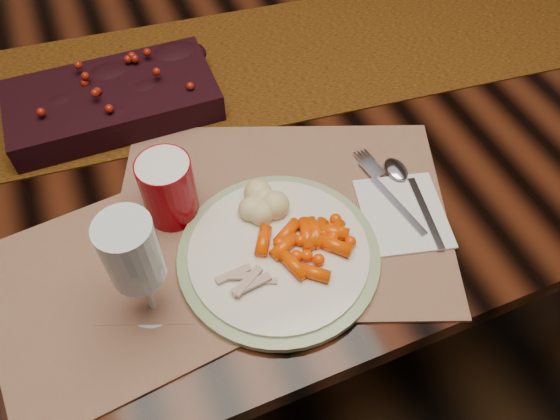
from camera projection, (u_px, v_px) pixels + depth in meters
name	position (u px, v px, depth m)	size (l,w,h in m)	color
floor	(252.00, 304.00, 1.56)	(5.00, 5.00, 0.00)	black
dining_table	(246.00, 229.00, 1.26)	(1.80, 1.00, 0.75)	black
table_runner	(242.00, 66.00, 1.03)	(1.70, 0.35, 0.00)	#4D2C0A
centerpiece	(112.00, 97.00, 0.92)	(0.35, 0.18, 0.07)	black
placemat_main	(281.00, 213.00, 0.82)	(0.49, 0.36, 0.00)	brown
placemat_second	(149.00, 274.00, 0.76)	(0.43, 0.31, 0.00)	olive
dinner_plate	(279.00, 254.00, 0.77)	(0.28, 0.28, 0.02)	silver
baby_carrots	(306.00, 248.00, 0.75)	(0.12, 0.10, 0.02)	#F54500
mashed_potatoes	(259.00, 201.00, 0.79)	(0.08, 0.07, 0.04)	tan
turkey_shreds	(244.00, 279.00, 0.72)	(0.08, 0.06, 0.02)	#AA958C
napkin	(403.00, 213.00, 0.81)	(0.12, 0.14, 0.00)	white
fork	(391.00, 195.00, 0.83)	(0.02, 0.16, 0.00)	silver
spoon	(416.00, 199.00, 0.83)	(0.03, 0.17, 0.00)	silver
red_cup	(168.00, 189.00, 0.78)	(0.08, 0.08, 0.11)	#840009
wine_glass	(139.00, 272.00, 0.65)	(0.07, 0.07, 0.19)	silver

